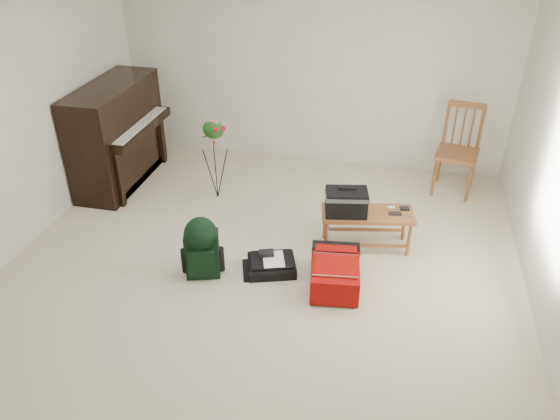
% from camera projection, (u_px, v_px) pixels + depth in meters
% --- Properties ---
extents(floor, '(5.00, 5.50, 0.01)m').
position_uv_depth(floor, '(257.00, 280.00, 5.24)').
color(floor, beige).
rests_on(floor, ground).
extents(ceiling, '(5.00, 5.50, 0.01)m').
position_uv_depth(ceiling, '(250.00, 7.00, 3.95)').
color(ceiling, white).
rests_on(ceiling, wall_back).
extents(wall_back, '(5.00, 0.04, 2.50)m').
position_uv_depth(wall_back, '(312.00, 69.00, 6.89)').
color(wall_back, beige).
rests_on(wall_back, floor).
extents(piano, '(0.71, 1.50, 1.25)m').
position_uv_depth(piano, '(118.00, 136.00, 6.69)').
color(piano, black).
rests_on(piano, floor).
extents(bench, '(0.98, 0.54, 0.71)m').
position_uv_depth(bench, '(353.00, 204.00, 5.48)').
color(bench, brown).
rests_on(bench, floor).
extents(dining_chair, '(0.54, 0.54, 1.08)m').
position_uv_depth(dining_chair, '(457.00, 151.00, 6.51)').
color(dining_chair, brown).
rests_on(dining_chair, floor).
extents(red_suitcase, '(0.52, 0.71, 0.28)m').
position_uv_depth(red_suitcase, '(336.00, 269.00, 5.14)').
color(red_suitcase, '#A20C06').
rests_on(red_suitcase, floor).
extents(black_duffel, '(0.55, 0.49, 0.19)m').
position_uv_depth(black_duffel, '(272.00, 264.00, 5.34)').
color(black_duffel, black).
rests_on(black_duffel, floor).
extents(green_backpack, '(0.36, 0.33, 0.63)m').
position_uv_depth(green_backpack, '(201.00, 245.00, 5.14)').
color(green_backpack, black).
rests_on(green_backpack, floor).
extents(flower_stand, '(0.35, 0.35, 1.02)m').
position_uv_depth(flower_stand, '(215.00, 160.00, 6.36)').
color(flower_stand, black).
rests_on(flower_stand, floor).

